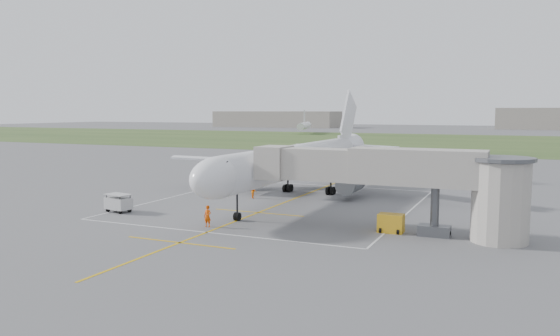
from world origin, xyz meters
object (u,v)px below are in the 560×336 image
at_px(baggage_cart, 118,203).
at_px(airliner, 298,161).
at_px(jet_bridge, 408,178).
at_px(ramp_worker_nose, 208,216).
at_px(ramp_worker_wing, 254,191).
at_px(gpu_unit, 391,223).

bearing_deg(baggage_cart, airliner, 61.91).
relative_size(jet_bridge, baggage_cart, 7.96).
bearing_deg(baggage_cart, ramp_worker_nose, -0.50).
height_order(baggage_cart, ramp_worker_wing, baggage_cart).
distance_m(gpu_unit, ramp_worker_nose, 16.13).
height_order(jet_bridge, ramp_worker_wing, jet_bridge).
height_order(airliner, gpu_unit, airliner).
relative_size(jet_bridge, ramp_worker_nose, 12.01).
relative_size(gpu_unit, ramp_worker_wing, 1.33).
bearing_deg(jet_bridge, airliner, 137.81).
bearing_deg(jet_bridge, ramp_worker_nose, -164.92).
distance_m(ramp_worker_nose, ramp_worker_wing, 16.53).
height_order(airliner, baggage_cart, airliner).
bearing_deg(airliner, ramp_worker_nose, -93.33).
bearing_deg(baggage_cart, ramp_worker_wing, 68.72).
relative_size(gpu_unit, ramp_worker_nose, 1.10).
xyz_separation_m(baggage_cart, ramp_worker_nose, (12.17, -2.49, 0.02)).
relative_size(airliner, jet_bridge, 2.00).
xyz_separation_m(airliner, ramp_worker_wing, (-4.62, -2.64, -3.59)).
relative_size(airliner, gpu_unit, 21.86).
xyz_separation_m(airliner, ramp_worker_nose, (-1.09, -18.78, -3.42)).
relative_size(jet_bridge, ramp_worker_wing, 14.55).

